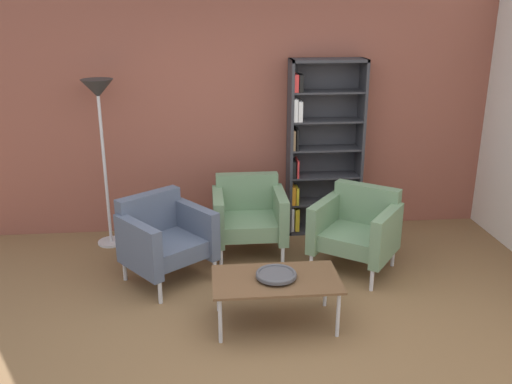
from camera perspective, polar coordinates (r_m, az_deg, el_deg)
The scene contains 9 objects.
ground_plane at distance 4.31m, azimuth 0.06°, elevation -15.76°, with size 8.32×8.32×0.00m, color brown.
brick_back_panel at distance 6.09m, azimuth -2.15°, elevation 9.38°, with size 6.40×0.12×2.90m, color brown.
bookshelf_tall at distance 6.11m, azimuth 6.53°, elevation 4.43°, with size 0.80×0.30×1.90m.
coffee_table_low at distance 4.43m, azimuth 2.07°, elevation -9.18°, with size 1.00×0.56×0.40m.
decorative_bowl at distance 4.40m, azimuth 2.08°, elevation -8.41°, with size 0.32×0.32×0.05m.
armchair_by_bookshelf at distance 5.18m, azimuth -9.40°, elevation -4.56°, with size 0.95×0.94×0.78m.
armchair_near_window at distance 5.39m, azimuth 10.30°, elevation -3.64°, with size 0.95×0.94×0.78m.
armchair_spare_guest at distance 5.64m, azimuth -0.74°, elevation -2.33°, with size 0.72×0.66×0.78m.
floor_lamp_torchiere at distance 5.79m, azimuth -15.73°, elevation 8.18°, with size 0.32×0.32×1.74m.
Camera 1 is at (-0.34, -3.53, 2.45)m, focal length 39.11 mm.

